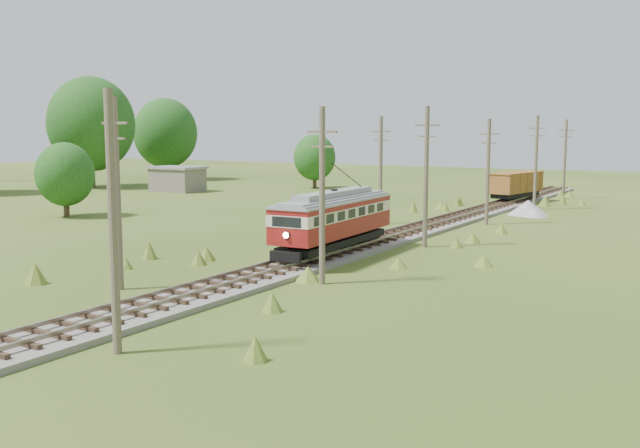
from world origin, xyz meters
The scene contains 17 objects.
railbed_main centered at (0.00, 34.00, 0.19)m, with size 3.60×96.00×0.57m.
streetcar centered at (0.00, 24.85, 2.43)m, with size 3.17×11.27×5.11m.
gondola centered at (0.00, 62.47, 1.99)m, with size 3.91×8.30×2.65m.
gravel_pile centered at (4.22, 52.08, 0.63)m, with size 3.69×3.92×1.34m.
utility_pole_r_1 centered at (3.10, 5.00, 4.40)m, with size 0.30×0.30×8.80m.
utility_pole_r_2 centered at (3.30, 18.00, 4.42)m, with size 1.60×0.30×8.60m.
utility_pole_r_3 centered at (3.20, 31.00, 4.63)m, with size 1.60×0.30×9.00m.
utility_pole_r_4 centered at (3.00, 44.00, 4.32)m, with size 1.60×0.30×8.40m.
utility_pole_r_5 centered at (3.40, 57.00, 4.58)m, with size 1.60×0.30×8.90m.
utility_pole_r_6 centered at (3.20, 70.00, 4.47)m, with size 1.60×0.30×8.70m.
utility_pole_l_a centered at (-4.20, 12.00, 4.63)m, with size 1.60×0.30×9.00m.
utility_pole_l_b centered at (-4.50, 40.00, 4.42)m, with size 1.60×0.30×8.60m.
tree_left_4 centered at (-54.00, 54.00, 8.37)m, with size 11.34×11.34×14.61m.
tree_left_5 centered at (-56.00, 70.00, 7.12)m, with size 9.66×9.66×12.44m.
tree_mid_a centered at (-28.00, 68.00, 4.02)m, with size 5.46×5.46×7.03m.
tree_mid_c centered at (-30.00, 30.00, 3.71)m, with size 5.04×5.04×6.49m.
shed centered at (-40.00, 55.00, 1.57)m, with size 6.40×4.40×3.10m.
Camera 1 is at (20.97, -11.30, 7.43)m, focal length 40.00 mm.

